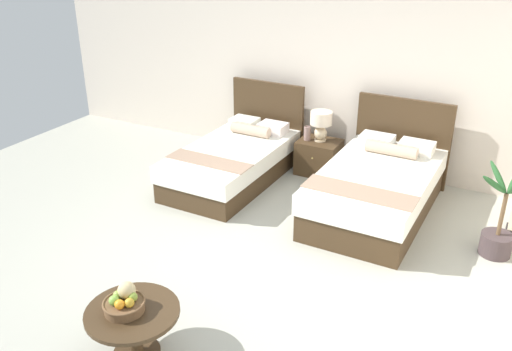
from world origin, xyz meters
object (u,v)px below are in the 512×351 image
(bed_near_window, at_px, (235,160))
(bed_near_corner, at_px, (377,188))
(fruit_bowl, at_px, (124,302))
(vase, at_px, (307,133))
(table_lamp, at_px, (321,122))
(coffee_table, at_px, (133,321))
(nightstand, at_px, (319,157))
(potted_palm, at_px, (498,233))

(bed_near_window, distance_m, bed_near_corner, 2.01)
(fruit_bowl, bearing_deg, bed_near_corner, 72.10)
(vase, distance_m, fruit_bowl, 4.07)
(table_lamp, xyz_separation_m, coffee_table, (0.03, -4.11, -0.42))
(nightstand, xyz_separation_m, fruit_bowl, (-0.02, -4.11, 0.28))
(bed_near_corner, bearing_deg, bed_near_window, 179.71)
(bed_near_corner, xyz_separation_m, coffee_table, (-1.03, -3.34, 0.01))
(bed_near_corner, relative_size, coffee_table, 2.87)
(vase, distance_m, coffee_table, 4.06)
(potted_palm, bearing_deg, vase, 158.52)
(bed_near_corner, distance_m, vase, 1.45)
(bed_near_corner, relative_size, vase, 11.11)
(nightstand, bearing_deg, vase, -166.99)
(vase, bearing_deg, bed_near_corner, -29.69)
(nightstand, relative_size, table_lamp, 1.36)
(potted_palm, bearing_deg, nightstand, 156.40)
(fruit_bowl, xyz_separation_m, potted_palm, (2.51, 3.02, -0.25))
(vase, bearing_deg, bed_near_window, -138.04)
(coffee_table, xyz_separation_m, potted_palm, (2.45, 3.00, -0.07))
(bed_near_window, relative_size, potted_palm, 2.06)
(vase, distance_m, potted_palm, 2.88)
(bed_near_corner, height_order, vase, bed_near_corner)
(fruit_bowl, bearing_deg, table_lamp, 89.71)
(bed_near_window, bearing_deg, vase, 41.96)
(bed_near_corner, relative_size, nightstand, 3.81)
(table_lamp, xyz_separation_m, vase, (-0.17, -0.06, -0.17))
(nightstand, height_order, potted_palm, potted_palm)
(coffee_table, distance_m, fruit_bowl, 0.19)
(fruit_bowl, relative_size, potted_palm, 0.33)
(nightstand, height_order, fruit_bowl, fruit_bowl)
(vase, relative_size, coffee_table, 0.26)
(table_lamp, height_order, coffee_table, table_lamp)
(fruit_bowl, height_order, potted_palm, potted_palm)
(bed_near_window, height_order, nightstand, bed_near_window)
(bed_near_window, height_order, coffee_table, bed_near_window)
(vase, bearing_deg, coffee_table, -87.07)
(fruit_bowl, bearing_deg, nightstand, 89.71)
(bed_near_window, relative_size, nightstand, 3.75)
(bed_near_corner, height_order, potted_palm, bed_near_corner)
(table_lamp, height_order, fruit_bowl, table_lamp)
(nightstand, distance_m, vase, 0.39)
(coffee_table, bearing_deg, table_lamp, 90.48)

